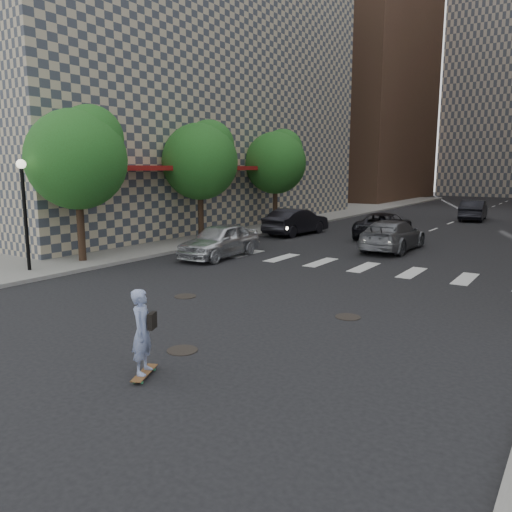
{
  "coord_description": "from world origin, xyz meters",
  "views": [
    {
      "loc": [
        8.58,
        -10.55,
        4.09
      ],
      "look_at": [
        -0.2,
        2.63,
        1.3
      ],
      "focal_mm": 35.0,
      "sensor_mm": 36.0,
      "label": 1
    }
  ],
  "objects_px": {
    "traffic_car_b": "(392,235)",
    "traffic_car_e": "(473,210)",
    "traffic_car_a": "(296,222)",
    "lamppost": "(24,199)",
    "tree_a": "(80,155)",
    "tree_c": "(277,160)",
    "skateboarder": "(143,332)",
    "traffic_car_c": "(384,225)",
    "silver_sedan": "(220,240)",
    "tree_b": "(202,158)"
  },
  "relations": [
    {
      "from": "tree_a",
      "to": "traffic_car_e",
      "type": "distance_m",
      "value": 30.94
    },
    {
      "from": "lamppost",
      "to": "silver_sedan",
      "type": "height_order",
      "value": "lamppost"
    },
    {
      "from": "silver_sedan",
      "to": "traffic_car_a",
      "type": "relative_size",
      "value": 0.94
    },
    {
      "from": "tree_c",
      "to": "skateboarder",
      "type": "relative_size",
      "value": 3.68
    },
    {
      "from": "silver_sedan",
      "to": "tree_b",
      "type": "bearing_deg",
      "value": 136.4
    },
    {
      "from": "skateboarder",
      "to": "traffic_car_b",
      "type": "relative_size",
      "value": 0.34
    },
    {
      "from": "tree_a",
      "to": "traffic_car_c",
      "type": "height_order",
      "value": "tree_a"
    },
    {
      "from": "traffic_car_c",
      "to": "skateboarder",
      "type": "bearing_deg",
      "value": 92.36
    },
    {
      "from": "tree_b",
      "to": "silver_sedan",
      "type": "bearing_deg",
      "value": -42.22
    },
    {
      "from": "lamppost",
      "to": "tree_a",
      "type": "relative_size",
      "value": 0.65
    },
    {
      "from": "tree_a",
      "to": "skateboarder",
      "type": "xyz_separation_m",
      "value": [
        11.01,
        -7.13,
        -3.71
      ]
    },
    {
      "from": "skateboarder",
      "to": "traffic_car_a",
      "type": "relative_size",
      "value": 0.36
    },
    {
      "from": "tree_a",
      "to": "skateboarder",
      "type": "distance_m",
      "value": 13.63
    },
    {
      "from": "traffic_car_c",
      "to": "traffic_car_e",
      "type": "bearing_deg",
      "value": -105.58
    },
    {
      "from": "tree_b",
      "to": "traffic_car_a",
      "type": "relative_size",
      "value": 1.34
    },
    {
      "from": "silver_sedan",
      "to": "traffic_car_a",
      "type": "height_order",
      "value": "traffic_car_a"
    },
    {
      "from": "lamppost",
      "to": "tree_b",
      "type": "distance_m",
      "value": 10.77
    },
    {
      "from": "tree_c",
      "to": "silver_sedan",
      "type": "xyz_separation_m",
      "value": [
        3.95,
        -11.59,
        -3.85
      ]
    },
    {
      "from": "silver_sedan",
      "to": "traffic_car_a",
      "type": "bearing_deg",
      "value": 94.92
    },
    {
      "from": "skateboarder",
      "to": "traffic_car_e",
      "type": "relative_size",
      "value": 0.37
    },
    {
      "from": "tree_b",
      "to": "traffic_car_b",
      "type": "xyz_separation_m",
      "value": [
        9.95,
        2.86,
        -3.88
      ]
    },
    {
      "from": "tree_b",
      "to": "traffic_car_a",
      "type": "bearing_deg",
      "value": 61.65
    },
    {
      "from": "tree_b",
      "to": "silver_sedan",
      "type": "xyz_separation_m",
      "value": [
        3.95,
        -3.59,
        -3.85
      ]
    },
    {
      "from": "skateboarder",
      "to": "traffic_car_a",
      "type": "xyz_separation_m",
      "value": [
        -8.05,
        20.61,
        -0.13
      ]
    },
    {
      "from": "lamppost",
      "to": "skateboarder",
      "type": "relative_size",
      "value": 2.39
    },
    {
      "from": "lamppost",
      "to": "traffic_car_b",
      "type": "bearing_deg",
      "value": 53.47
    },
    {
      "from": "skateboarder",
      "to": "silver_sedan",
      "type": "bearing_deg",
      "value": 97.62
    },
    {
      "from": "tree_c",
      "to": "traffic_car_c",
      "type": "xyz_separation_m",
      "value": [
        7.99,
        -0.85,
        -3.9
      ]
    },
    {
      "from": "tree_a",
      "to": "traffic_car_c",
      "type": "xyz_separation_m",
      "value": [
        7.99,
        15.15,
        -3.9
      ]
    },
    {
      "from": "lamppost",
      "to": "tree_c",
      "type": "distance_m",
      "value": 18.72
    },
    {
      "from": "tree_c",
      "to": "traffic_car_c",
      "type": "height_order",
      "value": "tree_c"
    },
    {
      "from": "tree_b",
      "to": "traffic_car_b",
      "type": "height_order",
      "value": "tree_b"
    },
    {
      "from": "traffic_car_b",
      "to": "skateboarder",
      "type": "bearing_deg",
      "value": 93.16
    },
    {
      "from": "traffic_car_a",
      "to": "lamppost",
      "type": "bearing_deg",
      "value": 85.4
    },
    {
      "from": "traffic_car_a",
      "to": "traffic_car_b",
      "type": "xyz_separation_m",
      "value": [
        7.0,
        -2.61,
        -0.04
      ]
    },
    {
      "from": "tree_b",
      "to": "traffic_car_e",
      "type": "bearing_deg",
      "value": 63.36
    },
    {
      "from": "traffic_car_a",
      "to": "traffic_car_e",
      "type": "distance_m",
      "value": 17.12
    },
    {
      "from": "silver_sedan",
      "to": "traffic_car_b",
      "type": "distance_m",
      "value": 8.81
    },
    {
      "from": "traffic_car_b",
      "to": "traffic_car_c",
      "type": "distance_m",
      "value": 4.71
    },
    {
      "from": "silver_sedan",
      "to": "traffic_car_e",
      "type": "bearing_deg",
      "value": 73.71
    },
    {
      "from": "traffic_car_b",
      "to": "traffic_car_e",
      "type": "relative_size",
      "value": 1.08
    },
    {
      "from": "skateboarder",
      "to": "traffic_car_a",
      "type": "height_order",
      "value": "skateboarder"
    },
    {
      "from": "lamppost",
      "to": "tree_a",
      "type": "xyz_separation_m",
      "value": [
        0.05,
        2.64,
        1.71
      ]
    },
    {
      "from": "traffic_car_b",
      "to": "traffic_car_e",
      "type": "xyz_separation_m",
      "value": [
        0.51,
        18.0,
        0.04
      ]
    },
    {
      "from": "tree_c",
      "to": "traffic_car_b",
      "type": "distance_m",
      "value": 11.85
    },
    {
      "from": "tree_c",
      "to": "skateboarder",
      "type": "xyz_separation_m",
      "value": [
        11.01,
        -23.13,
        -3.71
      ]
    },
    {
      "from": "skateboarder",
      "to": "traffic_car_e",
      "type": "bearing_deg",
      "value": 67.06
    },
    {
      "from": "traffic_car_a",
      "to": "tree_a",
      "type": "bearing_deg",
      "value": 83.58
    },
    {
      "from": "tree_a",
      "to": "silver_sedan",
      "type": "relative_size",
      "value": 1.42
    },
    {
      "from": "traffic_car_b",
      "to": "traffic_car_c",
      "type": "xyz_separation_m",
      "value": [
        -1.96,
        4.28,
        -0.02
      ]
    }
  ]
}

